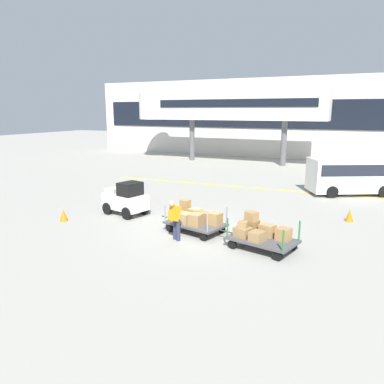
{
  "coord_description": "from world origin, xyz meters",
  "views": [
    {
      "loc": [
        6.05,
        -12.76,
        4.79
      ],
      "look_at": [
        -1.38,
        2.75,
        0.97
      ],
      "focal_mm": 34.33,
      "sensor_mm": 36.0,
      "label": 1
    }
  ],
  "objects_px": {
    "baggage_handler": "(175,218)",
    "safety_cone_near": "(64,215)",
    "baggage_cart_middle": "(260,234)",
    "shuttle_van": "(352,173)",
    "baggage_tug": "(126,199)",
    "baggage_cart_lead": "(194,218)",
    "safety_cone_far": "(350,215)"
  },
  "relations": [
    {
      "from": "baggage_cart_middle",
      "to": "baggage_handler",
      "type": "relative_size",
      "value": 1.98
    },
    {
      "from": "baggage_handler",
      "to": "baggage_cart_middle",
      "type": "bearing_deg",
      "value": 10.77
    },
    {
      "from": "baggage_cart_middle",
      "to": "safety_cone_far",
      "type": "distance_m",
      "value": 5.59
    },
    {
      "from": "shuttle_van",
      "to": "safety_cone_far",
      "type": "relative_size",
      "value": 9.32
    },
    {
      "from": "baggage_tug",
      "to": "baggage_cart_lead",
      "type": "relative_size",
      "value": 0.74
    },
    {
      "from": "baggage_handler",
      "to": "safety_cone_near",
      "type": "height_order",
      "value": "baggage_handler"
    },
    {
      "from": "shuttle_van",
      "to": "safety_cone_near",
      "type": "relative_size",
      "value": 9.32
    },
    {
      "from": "baggage_tug",
      "to": "baggage_cart_lead",
      "type": "height_order",
      "value": "baggage_tug"
    },
    {
      "from": "baggage_cart_middle",
      "to": "safety_cone_near",
      "type": "height_order",
      "value": "baggage_cart_middle"
    },
    {
      "from": "baggage_tug",
      "to": "safety_cone_near",
      "type": "distance_m",
      "value": 2.84
    },
    {
      "from": "baggage_handler",
      "to": "shuttle_van",
      "type": "height_order",
      "value": "shuttle_van"
    },
    {
      "from": "safety_cone_near",
      "to": "baggage_tug",
      "type": "bearing_deg",
      "value": 48.17
    },
    {
      "from": "shuttle_van",
      "to": "safety_cone_far",
      "type": "xyz_separation_m",
      "value": [
        0.25,
        -5.94,
        -0.96
      ]
    },
    {
      "from": "baggage_cart_middle",
      "to": "shuttle_van",
      "type": "xyz_separation_m",
      "value": [
        2.47,
        10.82,
        0.7
      ]
    },
    {
      "from": "baggage_handler",
      "to": "safety_cone_far",
      "type": "xyz_separation_m",
      "value": [
        5.81,
        5.47,
        -0.59
      ]
    },
    {
      "from": "safety_cone_near",
      "to": "baggage_cart_middle",
      "type": "bearing_deg",
      "value": 3.54
    },
    {
      "from": "baggage_handler",
      "to": "baggage_cart_lead",
      "type": "bearing_deg",
      "value": 79.92
    },
    {
      "from": "baggage_tug",
      "to": "baggage_cart_middle",
      "type": "xyz_separation_m",
      "value": [
        6.86,
        -1.54,
        -0.21
      ]
    },
    {
      "from": "safety_cone_near",
      "to": "safety_cone_far",
      "type": "bearing_deg",
      "value": 25.36
    },
    {
      "from": "baggage_cart_middle",
      "to": "baggage_handler",
      "type": "height_order",
      "value": "baggage_handler"
    },
    {
      "from": "baggage_handler",
      "to": "safety_cone_near",
      "type": "bearing_deg",
      "value": 179.5
    },
    {
      "from": "baggage_tug",
      "to": "safety_cone_far",
      "type": "height_order",
      "value": "baggage_tug"
    },
    {
      "from": "baggage_tug",
      "to": "shuttle_van",
      "type": "height_order",
      "value": "shuttle_van"
    },
    {
      "from": "baggage_cart_middle",
      "to": "shuttle_van",
      "type": "relative_size",
      "value": 0.6
    },
    {
      "from": "baggage_cart_middle",
      "to": "baggage_cart_lead",
      "type": "bearing_deg",
      "value": 167.44
    },
    {
      "from": "baggage_tug",
      "to": "baggage_handler",
      "type": "distance_m",
      "value": 4.33
    },
    {
      "from": "shuttle_van",
      "to": "safety_cone_near",
      "type": "bearing_deg",
      "value": -134.57
    },
    {
      "from": "baggage_tug",
      "to": "baggage_cart_middle",
      "type": "bearing_deg",
      "value": -12.69
    },
    {
      "from": "baggage_tug",
      "to": "safety_cone_far",
      "type": "bearing_deg",
      "value": 19.22
    },
    {
      "from": "baggage_tug",
      "to": "safety_cone_far",
      "type": "distance_m",
      "value": 10.15
    },
    {
      "from": "baggage_cart_lead",
      "to": "safety_cone_near",
      "type": "distance_m",
      "value": 5.97
    },
    {
      "from": "baggage_tug",
      "to": "baggage_handler",
      "type": "bearing_deg",
      "value": -29.55
    }
  ]
}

